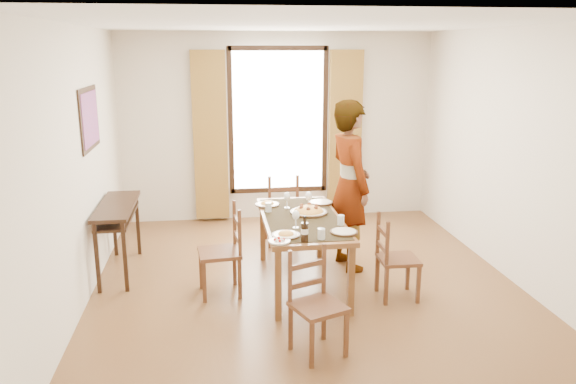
{
  "coord_description": "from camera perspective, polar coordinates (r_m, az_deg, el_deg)",
  "views": [
    {
      "loc": [
        -0.96,
        -5.57,
        2.49
      ],
      "look_at": [
        -0.18,
        0.11,
        1.0
      ],
      "focal_mm": 35.0,
      "sensor_mm": 36.0,
      "label": 1
    }
  ],
  "objects": [
    {
      "name": "chair_west",
      "position": [
        5.82,
        -6.65,
        -6.21
      ],
      "size": [
        0.46,
        0.46,
        0.94
      ],
      "rotation": [
        0.0,
        0.0,
        -1.47
      ],
      "color": "#532E1B",
      "rests_on": "ground"
    },
    {
      "name": "wine_glass_a",
      "position": [
        5.51,
        0.8,
        -2.77
      ],
      "size": [
        0.08,
        0.08,
        0.18
      ],
      "primitive_type": null,
      "color": "white",
      "rests_on": "dining_table"
    },
    {
      "name": "plate_nw",
      "position": [
        6.32,
        -2.13,
        -1.12
      ],
      "size": [
        0.27,
        0.27,
        0.05
      ],
      "primitive_type": null,
      "color": "silver",
      "rests_on": "dining_table"
    },
    {
      "name": "plate_se",
      "position": [
        5.42,
        5.7,
        -3.88
      ],
      "size": [
        0.27,
        0.27,
        0.05
      ],
      "primitive_type": null,
      "color": "silver",
      "rests_on": "dining_table"
    },
    {
      "name": "tumbler_a",
      "position": [
        5.65,
        5.38,
        -2.85
      ],
      "size": [
        0.07,
        0.07,
        0.1
      ],
      "primitive_type": "cylinder",
      "color": "silver",
      "rests_on": "dining_table"
    },
    {
      "name": "chair_north",
      "position": [
        7.23,
        -0.68,
        -1.96
      ],
      "size": [
        0.44,
        0.44,
        0.94
      ],
      "rotation": [
        0.0,
        0.0,
        3.2
      ],
      "color": "#532E1B",
      "rests_on": "ground"
    },
    {
      "name": "room_shell",
      "position": [
        5.86,
        1.67,
        5.24
      ],
      "size": [
        4.6,
        5.1,
        2.74
      ],
      "color": "beige",
      "rests_on": "ground"
    },
    {
      "name": "wine_glass_b",
      "position": [
        6.21,
        2.11,
        -0.79
      ],
      "size": [
        0.08,
        0.08,
        0.18
      ],
      "primitive_type": null,
      "color": "white",
      "rests_on": "dining_table"
    },
    {
      "name": "pasta_platter",
      "position": [
        6.01,
        2.12,
        -1.73
      ],
      "size": [
        0.4,
        0.4,
        0.1
      ],
      "primitive_type": null,
      "color": "#B85C17",
      "rests_on": "dining_table"
    },
    {
      "name": "chair_east",
      "position": [
        5.8,
        10.83,
        -6.81
      ],
      "size": [
        0.39,
        0.39,
        0.87
      ],
      "rotation": [
        0.0,
        0.0,
        1.55
      ],
      "color": "#532E1B",
      "rests_on": "ground"
    },
    {
      "name": "plate_sw",
      "position": [
        5.3,
        -0.21,
        -4.22
      ],
      "size": [
        0.27,
        0.27,
        0.05
      ],
      "primitive_type": null,
      "color": "silver",
      "rests_on": "dining_table"
    },
    {
      "name": "tumbler_c",
      "position": [
        5.23,
        3.41,
        -4.26
      ],
      "size": [
        0.07,
        0.07,
        0.1
      ],
      "primitive_type": "cylinder",
      "color": "silver",
      "rests_on": "dining_table"
    },
    {
      "name": "wine_glass_c",
      "position": [
        6.19,
        -0.1,
        -0.82
      ],
      "size": [
        0.08,
        0.08,
        0.18
      ],
      "primitive_type": null,
      "color": "white",
      "rests_on": "dining_table"
    },
    {
      "name": "ground",
      "position": [
        6.18,
        1.8,
        -9.21
      ],
      "size": [
        5.0,
        5.0,
        0.0
      ],
      "primitive_type": "plane",
      "color": "#462A16",
      "rests_on": "ground"
    },
    {
      "name": "chair_south",
      "position": [
        4.73,
        2.88,
        -11.51
      ],
      "size": [
        0.51,
        0.51,
        0.88
      ],
      "rotation": [
        0.0,
        0.0,
        0.39
      ],
      "color": "#532E1B",
      "rests_on": "ground"
    },
    {
      "name": "dining_table",
      "position": [
        5.9,
        1.41,
        -3.27
      ],
      "size": [
        0.81,
        1.67,
        0.76
      ],
      "color": "brown",
      "rests_on": "ground"
    },
    {
      "name": "man",
      "position": [
        6.37,
        6.28,
        0.66
      ],
      "size": [
        0.87,
        0.72,
        1.93
      ],
      "primitive_type": "imported",
      "rotation": [
        0.0,
        0.0,
        1.76
      ],
      "color": "gray",
      "rests_on": "ground"
    },
    {
      "name": "caprese_plate",
      "position": [
        5.15,
        -0.89,
        -4.89
      ],
      "size": [
        0.2,
        0.2,
        0.04
      ],
      "primitive_type": null,
      "color": "silver",
      "rests_on": "dining_table"
    },
    {
      "name": "plate_ne",
      "position": [
        6.41,
        3.39,
        -0.91
      ],
      "size": [
        0.27,
        0.27,
        0.05
      ],
      "primitive_type": null,
      "color": "silver",
      "rests_on": "dining_table"
    },
    {
      "name": "tumbler_b",
      "position": [
        6.08,
        -2.0,
        -1.54
      ],
      "size": [
        0.07,
        0.07,
        0.1
      ],
      "primitive_type": "cylinder",
      "color": "silver",
      "rests_on": "dining_table"
    },
    {
      "name": "wine_bottle",
      "position": [
        5.13,
        1.7,
        -3.74
      ],
      "size": [
        0.07,
        0.07,
        0.25
      ],
      "primitive_type": null,
      "color": "black",
      "rests_on": "dining_table"
    },
    {
      "name": "console_table",
      "position": [
        6.52,
        -16.96,
        -2.17
      ],
      "size": [
        0.38,
        1.2,
        0.8
      ],
      "color": "black",
      "rests_on": "ground"
    }
  ]
}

